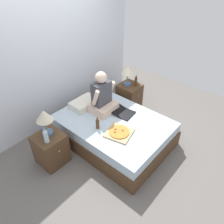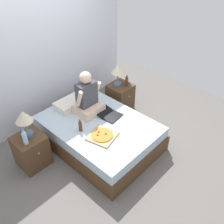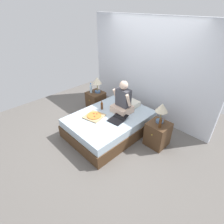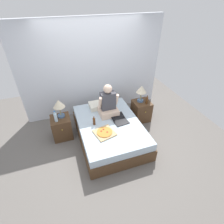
{
  "view_description": "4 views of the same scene",
  "coord_description": "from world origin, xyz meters",
  "px_view_note": "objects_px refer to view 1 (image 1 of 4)",
  "views": [
    {
      "loc": [
        -2.28,
        -1.93,
        2.88
      ],
      "look_at": [
        -0.04,
        0.0,
        0.67
      ],
      "focal_mm": 35.0,
      "sensor_mm": 36.0,
      "label": 1
    },
    {
      "loc": [
        -2.21,
        -2.38,
        3.12
      ],
      "look_at": [
        0.09,
        -0.23,
        0.75
      ],
      "focal_mm": 40.0,
      "sensor_mm": 36.0,
      "label": 2
    },
    {
      "loc": [
        2.49,
        -2.35,
        2.71
      ],
      "look_at": [
        0.14,
        -0.07,
        0.66
      ],
      "focal_mm": 28.0,
      "sensor_mm": 36.0,
      "label": 3
    },
    {
      "loc": [
        -0.96,
        -2.95,
        3.0
      ],
      "look_at": [
        0.08,
        0.04,
        0.73
      ],
      "focal_mm": 28.0,
      "sensor_mm": 36.0,
      "label": 4
    }
  ],
  "objects_px": {
    "nightstand_left": "(51,149)",
    "laptop": "(123,113)",
    "bed": "(113,130)",
    "nightstand_right": "(129,96)",
    "lamp_on_left_nightstand": "(44,117)",
    "beer_bottle": "(136,81)",
    "person_seated": "(102,97)",
    "lamp_on_right_nightstand": "(128,71)",
    "beer_bottle_on_bed": "(98,124)",
    "pizza_box": "(119,132)",
    "water_bottle": "(46,136)"
  },
  "relations": [
    {
      "from": "beer_bottle",
      "to": "beer_bottle_on_bed",
      "type": "bearing_deg",
      "value": -169.1
    },
    {
      "from": "lamp_on_left_nightstand",
      "to": "nightstand_right",
      "type": "distance_m",
      "value": 2.15
    },
    {
      "from": "nightstand_right",
      "to": "beer_bottle_on_bed",
      "type": "relative_size",
      "value": 2.52
    },
    {
      "from": "lamp_on_left_nightstand",
      "to": "nightstand_left",
      "type": "bearing_deg",
      "value": -128.63
    },
    {
      "from": "laptop",
      "to": "beer_bottle_on_bed",
      "type": "relative_size",
      "value": 2.04
    },
    {
      "from": "nightstand_left",
      "to": "laptop",
      "type": "height_order",
      "value": "nightstand_left"
    },
    {
      "from": "lamp_on_left_nightstand",
      "to": "beer_bottle",
      "type": "bearing_deg",
      "value": -4.02
    },
    {
      "from": "beer_bottle",
      "to": "laptop",
      "type": "bearing_deg",
      "value": -157.61
    },
    {
      "from": "bed",
      "to": "lamp_on_left_nightstand",
      "type": "bearing_deg",
      "value": 154.22
    },
    {
      "from": "water_bottle",
      "to": "nightstand_right",
      "type": "bearing_deg",
      "value": 2.36
    },
    {
      "from": "bed",
      "to": "person_seated",
      "type": "xyz_separation_m",
      "value": [
        0.09,
        0.34,
        0.53
      ]
    },
    {
      "from": "pizza_box",
      "to": "beer_bottle_on_bed",
      "type": "distance_m",
      "value": 0.39
    },
    {
      "from": "beer_bottle",
      "to": "nightstand_left",
      "type": "bearing_deg",
      "value": 177.37
    },
    {
      "from": "laptop",
      "to": "pizza_box",
      "type": "xyz_separation_m",
      "value": [
        -0.46,
        -0.28,
        -0.0
      ]
    },
    {
      "from": "nightstand_right",
      "to": "person_seated",
      "type": "bearing_deg",
      "value": -174.09
    },
    {
      "from": "bed",
      "to": "beer_bottle_on_bed",
      "type": "bearing_deg",
      "value": 170.39
    },
    {
      "from": "bed",
      "to": "water_bottle",
      "type": "height_order",
      "value": "water_bottle"
    },
    {
      "from": "beer_bottle_on_bed",
      "to": "water_bottle",
      "type": "bearing_deg",
      "value": 159.81
    },
    {
      "from": "nightstand_left",
      "to": "person_seated",
      "type": "distance_m",
      "value": 1.24
    },
    {
      "from": "person_seated",
      "to": "beer_bottle_on_bed",
      "type": "height_order",
      "value": "person_seated"
    },
    {
      "from": "lamp_on_left_nightstand",
      "to": "nightstand_right",
      "type": "bearing_deg",
      "value": -1.39
    },
    {
      "from": "laptop",
      "to": "lamp_on_left_nightstand",
      "type": "bearing_deg",
      "value": 158.26
    },
    {
      "from": "laptop",
      "to": "nightstand_left",
      "type": "bearing_deg",
      "value": 160.8
    },
    {
      "from": "water_bottle",
      "to": "laptop",
      "type": "height_order",
      "value": "water_bottle"
    },
    {
      "from": "nightstand_left",
      "to": "lamp_on_left_nightstand",
      "type": "height_order",
      "value": "lamp_on_left_nightstand"
    },
    {
      "from": "nightstand_left",
      "to": "beer_bottle_on_bed",
      "type": "bearing_deg",
      "value": -28.16
    },
    {
      "from": "lamp_on_left_nightstand",
      "to": "person_seated",
      "type": "distance_m",
      "value": 1.11
    },
    {
      "from": "lamp_on_right_nightstand",
      "to": "water_bottle",
      "type": "bearing_deg",
      "value": -176.28
    },
    {
      "from": "nightstand_left",
      "to": "lamp_on_left_nightstand",
      "type": "relative_size",
      "value": 1.23
    },
    {
      "from": "nightstand_left",
      "to": "lamp_on_right_nightstand",
      "type": "xyz_separation_m",
      "value": [
        2.07,
        0.05,
        0.6
      ]
    },
    {
      "from": "lamp_on_right_nightstand",
      "to": "pizza_box",
      "type": "distance_m",
      "value": 1.51
    },
    {
      "from": "nightstand_left",
      "to": "beer_bottle",
      "type": "relative_size",
      "value": 2.41
    },
    {
      "from": "bed",
      "to": "nightstand_right",
      "type": "xyz_separation_m",
      "value": [
        1.05,
        0.44,
        0.04
      ]
    },
    {
      "from": "bed",
      "to": "lamp_on_left_nightstand",
      "type": "xyz_separation_m",
      "value": [
        -1.01,
        0.49,
        0.65
      ]
    },
    {
      "from": "laptop",
      "to": "beer_bottle_on_bed",
      "type": "bearing_deg",
      "value": 172.86
    },
    {
      "from": "person_seated",
      "to": "nightstand_left",
      "type": "bearing_deg",
      "value": 174.98
    },
    {
      "from": "water_bottle",
      "to": "lamp_on_right_nightstand",
      "type": "height_order",
      "value": "lamp_on_right_nightstand"
    },
    {
      "from": "bed",
      "to": "lamp_on_right_nightstand",
      "type": "distance_m",
      "value": 1.31
    },
    {
      "from": "lamp_on_left_nightstand",
      "to": "nightstand_right",
      "type": "relative_size",
      "value": 0.81
    },
    {
      "from": "nightstand_left",
      "to": "pizza_box",
      "type": "bearing_deg",
      "value": -41.12
    },
    {
      "from": "person_seated",
      "to": "laptop",
      "type": "bearing_deg",
      "value": -64.3
    },
    {
      "from": "lamp_on_right_nightstand",
      "to": "person_seated",
      "type": "bearing_deg",
      "value": -170.9
    },
    {
      "from": "nightstand_right",
      "to": "water_bottle",
      "type": "bearing_deg",
      "value": -177.64
    },
    {
      "from": "beer_bottle",
      "to": "laptop",
      "type": "height_order",
      "value": "beer_bottle"
    },
    {
      "from": "water_bottle",
      "to": "beer_bottle",
      "type": "relative_size",
      "value": 1.2
    },
    {
      "from": "water_bottle",
      "to": "laptop",
      "type": "xyz_separation_m",
      "value": [
        1.39,
        -0.37,
        -0.17
      ]
    },
    {
      "from": "lamp_on_right_nightstand",
      "to": "nightstand_left",
      "type": "bearing_deg",
      "value": -178.62
    },
    {
      "from": "nightstand_left",
      "to": "laptop",
      "type": "bearing_deg",
      "value": -19.2
    },
    {
      "from": "beer_bottle_on_bed",
      "to": "beer_bottle",
      "type": "bearing_deg",
      "value": 10.9
    },
    {
      "from": "lamp_on_right_nightstand",
      "to": "person_seated",
      "type": "distance_m",
      "value": 0.96
    }
  ]
}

